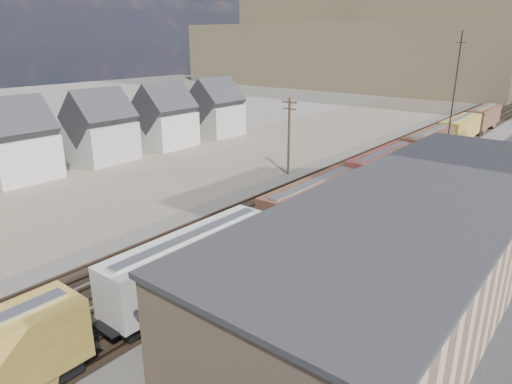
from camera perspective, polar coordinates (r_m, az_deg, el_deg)
The scene contains 8 objects.
ballast_bed at distance 63.09m, azimuth 14.58°, elevation 2.42°, with size 18.00×200.00×0.06m, color #4C4742.
dirt_yard at distance 65.93m, azimuth -5.21°, elevation 3.64°, with size 24.00×180.00×0.03m, color #6D5D4B.
rail_tracks at distance 63.28m, azimuth 14.14°, elevation 2.58°, with size 11.40×200.00×0.24m.
freight_train at distance 48.59m, azimuth 11.92°, elevation 1.21°, with size 3.00×119.74×4.46m.
warehouse at distance 34.73m, azimuth 20.01°, elevation -5.22°, with size 12.40×40.40×7.25m.
utility_pole_north at distance 59.09m, azimuth 4.14°, elevation 7.16°, with size 2.20×0.32×10.00m.
radio_mast at distance 68.61m, azimuth 23.43°, elevation 10.55°, with size 1.20×0.16×18.00m.
townhouse_row at distance 67.20m, azimuth -23.18°, elevation 6.28°, with size 8.15×68.16×10.47m.
Camera 1 is at (24.46, -5.61, 17.07)m, focal length 32.00 mm.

